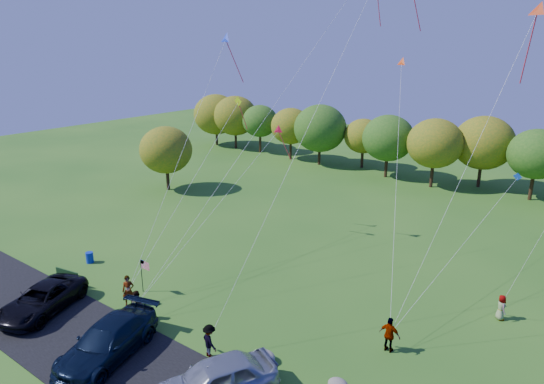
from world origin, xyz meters
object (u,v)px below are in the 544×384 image
at_px(minivan_navy, 107,341).
at_px(flyer_a, 128,291).
at_px(park_bench, 69,277).
at_px(trash_barrel, 90,258).
at_px(flyer_e, 501,307).
at_px(minivan_dark, 42,299).
at_px(flyer_b, 137,306).
at_px(flyer_c, 209,341).
at_px(minivan_silver, 214,381).
at_px(flyer_d, 390,335).

height_order(minivan_navy, flyer_a, flyer_a).
xyz_separation_m(park_bench, trash_barrel, (-1.96, 2.81, -0.19)).
bearing_deg(trash_barrel, flyer_e, 20.87).
distance_m(minivan_dark, park_bench, 3.41).
distance_m(flyer_b, park_bench, 7.05).
bearing_deg(minivan_navy, minivan_dark, 161.79).
distance_m(flyer_c, trash_barrel, 15.00).
distance_m(minivan_silver, flyer_e, 17.11).
bearing_deg(flyer_d, minivan_navy, 39.69).
distance_m(minivan_navy, minivan_silver, 6.50).
bearing_deg(flyer_e, flyer_d, 114.32).
xyz_separation_m(minivan_silver, trash_barrel, (-17.16, 5.00, -0.64)).
xyz_separation_m(minivan_dark, park_bench, (-1.90, 2.82, -0.26)).
bearing_deg(park_bench, trash_barrel, 115.09).
distance_m(minivan_navy, flyer_b, 3.62).
bearing_deg(trash_barrel, flyer_b, -17.25).
xyz_separation_m(flyer_a, flyer_c, (7.47, -0.73, -0.08)).
height_order(flyer_e, park_bench, flyer_e).
height_order(flyer_c, park_bench, flyer_c).
bearing_deg(flyer_a, flyer_e, -13.80).
height_order(minivan_dark, park_bench, minivan_dark).
height_order(park_bench, trash_barrel, park_bench).
xyz_separation_m(flyer_b, flyer_e, (16.72, 12.61, -0.14)).
bearing_deg(flyer_e, flyer_a, 87.04).
bearing_deg(flyer_e, trash_barrel, 75.16).
distance_m(minivan_navy, flyer_c, 5.11).
xyz_separation_m(minivan_navy, flyer_c, (3.99, 3.18, -0.08)).
bearing_deg(flyer_a, trash_barrel, 117.56).
bearing_deg(trash_barrel, minivan_navy, -29.12).
relative_size(flyer_d, trash_barrel, 2.42).
xyz_separation_m(minivan_silver, flyer_b, (-8.15, 2.20, -0.14)).
relative_size(flyer_b, flyer_c, 1.01).
relative_size(flyer_a, flyer_d, 1.01).
xyz_separation_m(minivan_navy, park_bench, (-8.77, 3.17, -0.38)).
height_order(minivan_silver, flyer_b, minivan_silver).
distance_m(minivan_dark, flyer_a, 4.93).
xyz_separation_m(flyer_d, trash_barrel, (-21.84, -3.08, -0.57)).
distance_m(minivan_navy, flyer_a, 5.23).
height_order(minivan_navy, flyer_d, flyer_d).
bearing_deg(flyer_b, park_bench, -169.61).
bearing_deg(minivan_dark, minivan_navy, -23.62).
bearing_deg(flyer_b, minivan_silver, -4.88).
bearing_deg(minivan_dark, minivan_silver, -18.01).
relative_size(minivan_silver, flyer_d, 2.98).
xyz_separation_m(minivan_silver, park_bench, (-15.20, 2.19, -0.45)).
distance_m(minivan_silver, flyer_b, 8.45).
bearing_deg(flyer_b, trash_barrel, 173.01).
xyz_separation_m(minivan_navy, trash_barrel, (-10.73, 5.98, -0.57)).
bearing_deg(minivan_silver, flyer_b, -169.29).
relative_size(minivan_silver, flyer_c, 3.21).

